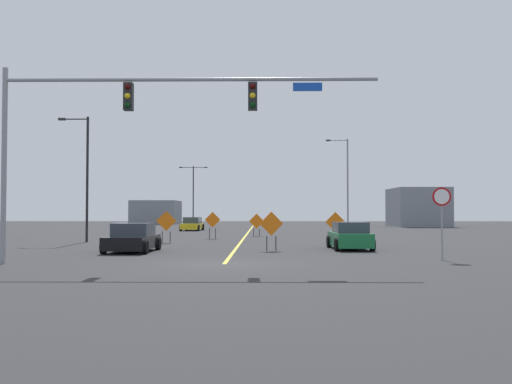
{
  "coord_description": "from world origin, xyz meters",
  "views": [
    {
      "loc": [
        1.49,
        -21.64,
        1.98
      ],
      "look_at": [
        0.8,
        27.99,
        3.63
      ],
      "focal_mm": 40.61,
      "sensor_mm": 36.0,
      "label": 1
    }
  ],
  "objects": [
    {
      "name": "ground",
      "position": [
        0.0,
        0.0,
        0.0
      ],
      "size": [
        184.8,
        184.8,
        0.0
      ],
      "primitive_type": "plane",
      "color": "#2D2D30"
    },
    {
      "name": "road_centre_stripe",
      "position": [
        0.0,
        51.33,
        0.0
      ],
      "size": [
        0.16,
        102.67,
        0.01
      ],
      "color": "yellow",
      "rests_on": "ground"
    },
    {
      "name": "traffic_signal_assembly",
      "position": [
        -3.62,
        -0.01,
        5.63
      ],
      "size": [
        14.2,
        0.44,
        7.42
      ],
      "color": "gray",
      "rests_on": "ground"
    },
    {
      "name": "stop_sign",
      "position": [
        8.68,
        1.85,
        2.07
      ],
      "size": [
        0.76,
        0.07,
        2.95
      ],
      "color": "gray",
      "rests_on": "ground"
    },
    {
      "name": "street_lamp_near_right",
      "position": [
        9.44,
        34.34,
        4.95
      ],
      "size": [
        2.17,
        0.24,
        9.0
      ],
      "color": "gray",
      "rests_on": "ground"
    },
    {
      "name": "street_lamp_mid_right",
      "position": [
        -8.36,
        58.53,
        4.89
      ],
      "size": [
        3.94,
        0.24,
        8.22
      ],
      "color": "black",
      "rests_on": "ground"
    },
    {
      "name": "street_lamp_near_left",
      "position": [
        -9.99,
        15.17,
        4.45
      ],
      "size": [
        1.97,
        0.24,
        8.05
      ],
      "color": "black",
      "rests_on": "ground"
    },
    {
      "name": "construction_sign_left_lane",
      "position": [
        5.94,
        14.51,
        1.21
      ],
      "size": [
        1.24,
        0.31,
        1.93
      ],
      "color": "orange",
      "rests_on": "ground"
    },
    {
      "name": "construction_sign_left_shoulder",
      "position": [
        0.89,
        24.55,
        1.1
      ],
      "size": [
        1.21,
        0.07,
        1.78
      ],
      "color": "orange",
      "rests_on": "ground"
    },
    {
      "name": "construction_sign_median_near",
      "position": [
        1.85,
        7.41,
        1.24
      ],
      "size": [
        1.19,
        0.34,
        1.96
      ],
      "color": "orange",
      "rests_on": "ground"
    },
    {
      "name": "construction_sign_median_far",
      "position": [
        -4.62,
        14.42,
        1.26
      ],
      "size": [
        1.24,
        0.27,
        2.0
      ],
      "color": "orange",
      "rests_on": "ground"
    },
    {
      "name": "construction_sign_right_lane",
      "position": [
        -2.21,
        19.8,
        1.24
      ],
      "size": [
        1.11,
        0.27,
        1.93
      ],
      "color": "orange",
      "rests_on": "ground"
    },
    {
      "name": "car_yellow_distant",
      "position": [
        -5.86,
        37.45,
        0.64
      ],
      "size": [
        2.14,
        4.3,
        1.36
      ],
      "color": "gold",
      "rests_on": "ground"
    },
    {
      "name": "car_black_passing",
      "position": [
        -4.92,
        6.52,
        0.64
      ],
      "size": [
        2.22,
        4.29,
        1.39
      ],
      "color": "black",
      "rests_on": "ground"
    },
    {
      "name": "car_green_mid",
      "position": [
        5.93,
        8.43,
        0.67
      ],
      "size": [
        2.06,
        4.18,
        1.42
      ],
      "color": "#196B38",
      "rests_on": "ground"
    },
    {
      "name": "roadside_building_west",
      "position": [
        -15.22,
        67.77,
        1.8
      ],
      "size": [
        6.7,
        8.74,
        3.6
      ],
      "color": "gray",
      "rests_on": "ground"
    },
    {
      "name": "roadside_building_east",
      "position": [
        21.49,
        53.88,
        2.48
      ],
      "size": [
        6.54,
        8.83,
        4.96
      ],
      "color": "gray",
      "rests_on": "ground"
    }
  ]
}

